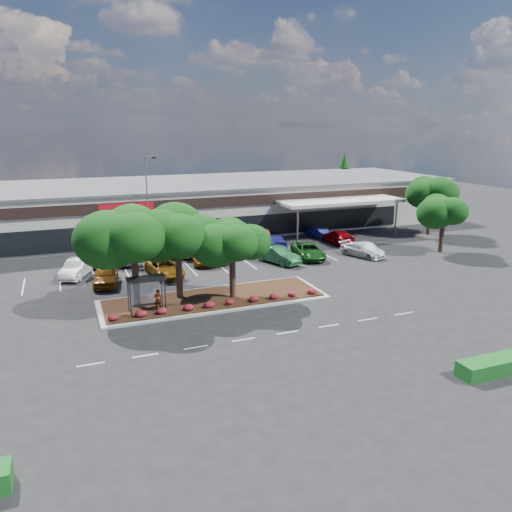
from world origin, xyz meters
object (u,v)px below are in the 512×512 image
object	(u,v)px
light_pole	(149,209)
car_0	(77,268)
survey_stake	(331,300)
car_1	(106,275)

from	to	relation	value
light_pole	car_0	world-z (taller)	light_pole
light_pole	survey_stake	xyz separation A→B (m)	(9.63, -24.08, -4.01)
light_pole	car_1	world-z (taller)	light_pole
light_pole	car_1	bearing A→B (deg)	-117.23
light_pole	survey_stake	size ratio (longest dim) A/B	10.67
light_pole	survey_stake	distance (m)	26.24
light_pole	car_0	xyz separation A→B (m)	(-8.20, -8.16, -3.82)
light_pole	car_0	distance (m)	12.19
car_0	survey_stake	bearing A→B (deg)	-18.00
car_1	car_0	bearing A→B (deg)	132.41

